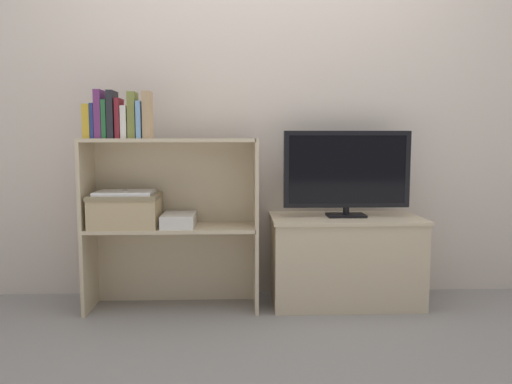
{
  "coord_description": "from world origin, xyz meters",
  "views": [
    {
      "loc": [
        -0.1,
        -2.64,
        0.97
      ],
      "look_at": [
        0.0,
        0.15,
        0.67
      ],
      "focal_mm": 35.0,
      "sensor_mm": 36.0,
      "label": 1
    }
  ],
  "objects_px": {
    "book_mustard": "(89,121)",
    "book_maroon": "(119,119)",
    "book_plum": "(100,114)",
    "storage_basket_left": "(126,209)",
    "book_navy": "(95,121)",
    "book_ivory": "(125,122)",
    "tv_stand": "(345,260)",
    "book_charcoal": "(113,115)",
    "book_olive": "(133,115)",
    "book_tan": "(148,115)",
    "book_forest": "(106,119)",
    "magazine_stack": "(179,220)",
    "book_skyblue": "(140,120)",
    "laptop": "(125,193)",
    "tv": "(347,171)"
  },
  "relations": [
    {
      "from": "book_forest",
      "to": "magazine_stack",
      "type": "height_order",
      "value": "book_forest"
    },
    {
      "from": "book_tan",
      "to": "book_mustard",
      "type": "bearing_deg",
      "value": 180.0
    },
    {
      "from": "tv_stand",
      "to": "book_plum",
      "type": "relative_size",
      "value": 3.39
    },
    {
      "from": "book_ivory",
      "to": "storage_basket_left",
      "type": "height_order",
      "value": "book_ivory"
    },
    {
      "from": "book_skyblue",
      "to": "laptop",
      "type": "distance_m",
      "value": 0.41
    },
    {
      "from": "book_navy",
      "to": "magazine_stack",
      "type": "relative_size",
      "value": 0.71
    },
    {
      "from": "book_tan",
      "to": "book_olive",
      "type": "bearing_deg",
      "value": 180.0
    },
    {
      "from": "storage_basket_left",
      "to": "magazine_stack",
      "type": "xyz_separation_m",
      "value": [
        0.3,
        0.0,
        -0.06
      ]
    },
    {
      "from": "storage_basket_left",
      "to": "book_forest",
      "type": "bearing_deg",
      "value": -153.42
    },
    {
      "from": "book_navy",
      "to": "book_olive",
      "type": "relative_size",
      "value": 0.75
    },
    {
      "from": "book_plum",
      "to": "storage_basket_left",
      "type": "height_order",
      "value": "book_plum"
    },
    {
      "from": "book_navy",
      "to": "book_maroon",
      "type": "height_order",
      "value": "book_maroon"
    },
    {
      "from": "book_tan",
      "to": "magazine_stack",
      "type": "xyz_separation_m",
      "value": [
        0.15,
        0.04,
        -0.58
      ]
    },
    {
      "from": "tv",
      "to": "book_olive",
      "type": "height_order",
      "value": "book_olive"
    },
    {
      "from": "tv_stand",
      "to": "laptop",
      "type": "distance_m",
      "value": 1.33
    },
    {
      "from": "book_mustard",
      "to": "laptop",
      "type": "bearing_deg",
      "value": 12.93
    },
    {
      "from": "book_navy",
      "to": "book_skyblue",
      "type": "distance_m",
      "value": 0.24
    },
    {
      "from": "book_forest",
      "to": "book_maroon",
      "type": "relative_size",
      "value": 0.96
    },
    {
      "from": "storage_basket_left",
      "to": "magazine_stack",
      "type": "relative_size",
      "value": 1.43
    },
    {
      "from": "book_mustard",
      "to": "book_skyblue",
      "type": "bearing_deg",
      "value": 0.0
    },
    {
      "from": "book_olive",
      "to": "book_tan",
      "type": "distance_m",
      "value": 0.08
    },
    {
      "from": "laptop",
      "to": "book_charcoal",
      "type": "bearing_deg",
      "value": -139.07
    },
    {
      "from": "tv_stand",
      "to": "book_tan",
      "type": "relative_size",
      "value": 3.48
    },
    {
      "from": "book_olive",
      "to": "storage_basket_left",
      "type": "height_order",
      "value": "book_olive"
    },
    {
      "from": "book_charcoal",
      "to": "book_ivory",
      "type": "height_order",
      "value": "book_charcoal"
    },
    {
      "from": "book_navy",
      "to": "book_forest",
      "type": "bearing_deg",
      "value": 0.0
    },
    {
      "from": "book_forest",
      "to": "book_tan",
      "type": "xyz_separation_m",
      "value": [
        0.22,
        0.0,
        0.02
      ]
    },
    {
      "from": "book_ivory",
      "to": "storage_basket_left",
      "type": "bearing_deg",
      "value": 117.26
    },
    {
      "from": "book_plum",
      "to": "storage_basket_left",
      "type": "relative_size",
      "value": 0.68
    },
    {
      "from": "book_tan",
      "to": "tv_stand",
      "type": "bearing_deg",
      "value": 5.79
    },
    {
      "from": "book_maroon",
      "to": "book_forest",
      "type": "bearing_deg",
      "value": 180.0
    },
    {
      "from": "book_mustard",
      "to": "book_maroon",
      "type": "relative_size",
      "value": 0.85
    },
    {
      "from": "storage_basket_left",
      "to": "book_tan",
      "type": "bearing_deg",
      "value": -15.94
    },
    {
      "from": "book_skyblue",
      "to": "magazine_stack",
      "type": "height_order",
      "value": "book_skyblue"
    },
    {
      "from": "book_navy",
      "to": "storage_basket_left",
      "type": "height_order",
      "value": "book_navy"
    },
    {
      "from": "book_plum",
      "to": "book_maroon",
      "type": "height_order",
      "value": "book_plum"
    },
    {
      "from": "book_plum",
      "to": "book_ivory",
      "type": "relative_size",
      "value": 1.48
    },
    {
      "from": "book_forest",
      "to": "book_ivory",
      "type": "distance_m",
      "value": 0.1
    },
    {
      "from": "book_charcoal",
      "to": "book_plum",
      "type": "bearing_deg",
      "value": -180.0
    },
    {
      "from": "book_plum",
      "to": "storage_basket_left",
      "type": "xyz_separation_m",
      "value": [
        0.11,
        0.04,
        -0.52
      ]
    },
    {
      "from": "tv_stand",
      "to": "laptop",
      "type": "xyz_separation_m",
      "value": [
        -1.26,
        -0.07,
        0.41
      ]
    },
    {
      "from": "storage_basket_left",
      "to": "tv_stand",
      "type": "bearing_deg",
      "value": 3.32
    },
    {
      "from": "tv_stand",
      "to": "laptop",
      "type": "bearing_deg",
      "value": -176.68
    },
    {
      "from": "book_maroon",
      "to": "book_skyblue",
      "type": "distance_m",
      "value": 0.11
    },
    {
      "from": "book_forest",
      "to": "book_charcoal",
      "type": "xyz_separation_m",
      "value": [
        0.03,
        0.0,
        0.02
      ]
    },
    {
      "from": "book_mustard",
      "to": "book_maroon",
      "type": "bearing_deg",
      "value": 0.0
    },
    {
      "from": "book_mustard",
      "to": "book_skyblue",
      "type": "height_order",
      "value": "book_skyblue"
    },
    {
      "from": "book_navy",
      "to": "book_ivory",
      "type": "distance_m",
      "value": 0.16
    },
    {
      "from": "tv_stand",
      "to": "book_charcoal",
      "type": "height_order",
      "value": "book_charcoal"
    },
    {
      "from": "book_forest",
      "to": "book_skyblue",
      "type": "bearing_deg",
      "value": 0.0
    }
  ]
}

